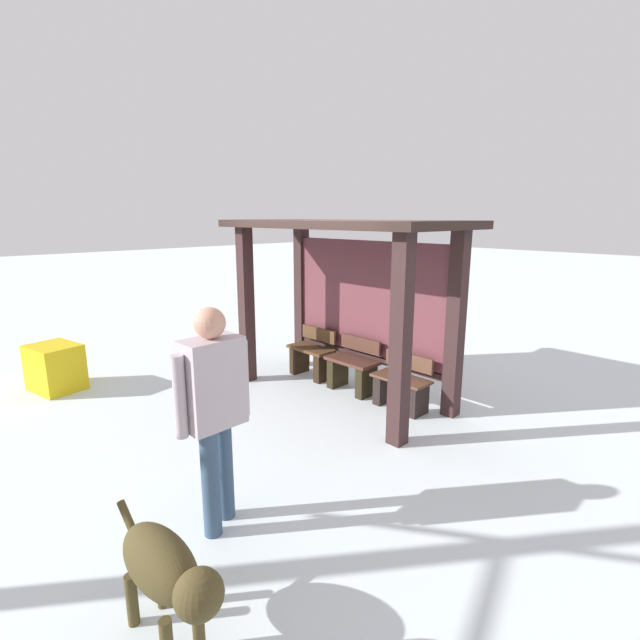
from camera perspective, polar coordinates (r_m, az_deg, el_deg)
ground_plane at (r=6.55m, az=2.41°, el=-9.20°), size 60.00×60.00×0.00m
bus_shelter at (r=6.24m, az=3.61°, el=6.03°), size 3.31×1.59×2.39m
bench_left_inside at (r=7.19m, az=-0.99°, el=-4.48°), size 0.75×0.37×0.75m
bench_center_inside at (r=6.62m, az=4.02°, el=-6.02°), size 0.75×0.39×0.76m
bench_right_inside at (r=6.13m, az=9.97°, el=-8.04°), size 0.75×0.36×0.70m
person_walking at (r=3.67m, az=-12.89°, el=-9.72°), size 0.28×0.65×1.79m
dog at (r=3.07m, az=-18.37°, el=-27.10°), size 1.09×0.33×0.71m
grit_bin at (r=7.65m, az=-29.72°, el=-5.06°), size 0.80×0.69×0.66m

